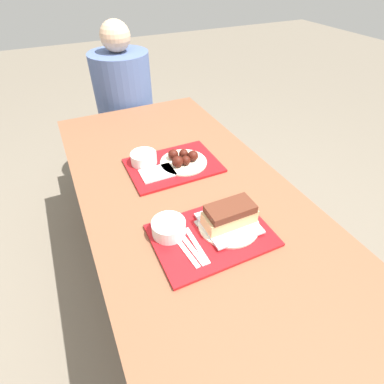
{
  "coord_description": "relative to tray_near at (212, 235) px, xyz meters",
  "views": [
    {
      "loc": [
        -0.39,
        -0.84,
        1.52
      ],
      "look_at": [
        -0.01,
        -0.02,
        0.76
      ],
      "focal_mm": 28.0,
      "sensor_mm": 36.0,
      "label": 1
    }
  ],
  "objects": [
    {
      "name": "picnic_table",
      "position": [
        0.03,
        0.23,
        -0.09
      ],
      "size": [
        0.85,
        1.89,
        0.72
      ],
      "color": "brown",
      "rests_on": "ground_plane"
    },
    {
      "name": "ground_plane",
      "position": [
        0.03,
        0.23,
        -0.73
      ],
      "size": [
        12.0,
        12.0,
        0.0
      ],
      "primitive_type": "plane",
      "color": "#706656"
    },
    {
      "name": "plastic_spoon_near",
      "position": [
        -0.11,
        -0.02,
        0.01
      ],
      "size": [
        0.04,
        0.17,
        0.0
      ],
      "color": "white",
      "rests_on": "tray_near"
    },
    {
      "name": "tray_far",
      "position": [
        0.04,
        0.46,
        0.0
      ],
      "size": [
        0.41,
        0.29,
        0.01
      ],
      "color": "#B21419",
      "rests_on": "picnic_table"
    },
    {
      "name": "picnic_bench_far",
      "position": [
        0.03,
        1.39,
        -0.35
      ],
      "size": [
        0.81,
        0.28,
        0.45
      ],
      "color": "brown",
      "rests_on": "ground_plane"
    },
    {
      "name": "brisket_sandwich_plate",
      "position": [
        0.07,
        0.01,
        0.04
      ],
      "size": [
        0.22,
        0.22,
        0.09
      ],
      "color": "beige",
      "rests_on": "tray_near"
    },
    {
      "name": "wings_plate_far",
      "position": [
        0.09,
        0.45,
        0.03
      ],
      "size": [
        0.22,
        0.22,
        0.06
      ],
      "color": "beige",
      "rests_on": "tray_far"
    },
    {
      "name": "plastic_fork_near",
      "position": [
        -0.09,
        -0.02,
        0.01
      ],
      "size": [
        0.03,
        0.17,
        0.0
      ],
      "color": "white",
      "rests_on": "tray_near"
    },
    {
      "name": "condiment_packet",
      "position": [
        -0.01,
        0.07,
        0.01
      ],
      "size": [
        0.04,
        0.03,
        0.01
      ],
      "color": "#A59E93",
      "rests_on": "tray_near"
    },
    {
      "name": "napkin_far",
      "position": [
        -0.05,
        0.42,
        0.01
      ],
      "size": [
        0.15,
        0.1,
        0.01
      ],
      "color": "white",
      "rests_on": "tray_far"
    },
    {
      "name": "tray_near",
      "position": [
        0.0,
        0.0,
        0.0
      ],
      "size": [
        0.41,
        0.29,
        0.01
      ],
      "color": "#B21419",
      "rests_on": "picnic_table"
    },
    {
      "name": "bowl_coleslaw_near",
      "position": [
        -0.13,
        0.07,
        0.04
      ],
      "size": [
        0.12,
        0.12,
        0.05
      ],
      "color": "white",
      "rests_on": "tray_near"
    },
    {
      "name": "bowl_coleslaw_far",
      "position": [
        -0.08,
        0.53,
        0.04
      ],
      "size": [
        0.12,
        0.12,
        0.05
      ],
      "color": "white",
      "rests_on": "tray_far"
    },
    {
      "name": "person_seated_across",
      "position": [
        0.06,
        1.39,
        0.02
      ],
      "size": [
        0.38,
        0.38,
        0.73
      ],
      "color": "#4C6093",
      "rests_on": "picnic_bench_far"
    },
    {
      "name": "plastic_knife_near",
      "position": [
        -0.07,
        -0.02,
        0.01
      ],
      "size": [
        0.02,
        0.17,
        0.0
      ],
      "color": "white",
      "rests_on": "tray_near"
    }
  ]
}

